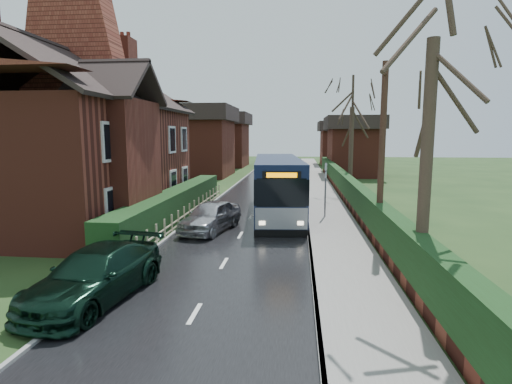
# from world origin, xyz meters

# --- Properties ---
(ground) EXTENTS (140.00, 140.00, 0.00)m
(ground) POSITION_xyz_m (0.00, 0.00, 0.00)
(ground) COLOR #324B20
(ground) RESTS_ON ground
(road) EXTENTS (6.00, 100.00, 0.02)m
(road) POSITION_xyz_m (0.00, 10.00, 0.01)
(road) COLOR black
(road) RESTS_ON ground
(pavement) EXTENTS (2.50, 100.00, 0.14)m
(pavement) POSITION_xyz_m (4.25, 10.00, 0.07)
(pavement) COLOR slate
(pavement) RESTS_ON ground
(kerb_right) EXTENTS (0.12, 100.00, 0.14)m
(kerb_right) POSITION_xyz_m (3.05, 10.00, 0.07)
(kerb_right) COLOR gray
(kerb_right) RESTS_ON ground
(kerb_left) EXTENTS (0.12, 100.00, 0.10)m
(kerb_left) POSITION_xyz_m (-3.05, 10.00, 0.05)
(kerb_left) COLOR gray
(kerb_left) RESTS_ON ground
(front_hedge) EXTENTS (1.20, 16.00, 1.60)m
(front_hedge) POSITION_xyz_m (-3.90, 5.00, 0.80)
(front_hedge) COLOR black
(front_hedge) RESTS_ON ground
(picket_fence) EXTENTS (0.10, 16.00, 0.90)m
(picket_fence) POSITION_xyz_m (-3.15, 5.00, 0.45)
(picket_fence) COLOR tan
(picket_fence) RESTS_ON ground
(right_wall_hedge) EXTENTS (0.60, 50.00, 1.80)m
(right_wall_hedge) POSITION_xyz_m (5.80, 10.00, 1.02)
(right_wall_hedge) COLOR maroon
(right_wall_hedge) RESTS_ON ground
(brick_house) EXTENTS (9.30, 14.60, 10.30)m
(brick_house) POSITION_xyz_m (-8.73, 4.78, 4.38)
(brick_house) COLOR maroon
(brick_house) RESTS_ON ground
(bus) EXTENTS (3.31, 10.70, 3.20)m
(bus) POSITION_xyz_m (1.39, 6.97, 1.59)
(bus) COLOR black
(bus) RESTS_ON ground
(car_silver) EXTENTS (2.65, 4.49, 1.43)m
(car_silver) POSITION_xyz_m (-1.50, 2.71, 0.72)
(car_silver) COLOR silver
(car_silver) RESTS_ON ground
(car_green) EXTENTS (2.63, 5.07, 1.40)m
(car_green) POSITION_xyz_m (-2.90, -5.38, 0.70)
(car_green) COLOR black
(car_green) RESTS_ON ground
(car_distant) EXTENTS (1.98, 4.02, 1.27)m
(car_distant) POSITION_xyz_m (2.00, 39.96, 0.63)
(car_distant) COLOR black
(car_distant) RESTS_ON ground
(bus_stop_sign) EXTENTS (0.15, 0.46, 3.03)m
(bus_stop_sign) POSITION_xyz_m (4.00, 6.00, 1.99)
(bus_stop_sign) COLOR slate
(bus_stop_sign) RESTS_ON ground
(telegraph_pole) EXTENTS (0.29, 0.93, 7.26)m
(telegraph_pole) POSITION_xyz_m (5.80, 0.86, 3.67)
(telegraph_pole) COLOR #321E16
(telegraph_pole) RESTS_ON ground
(tree_right_near) EXTENTS (4.62, 4.62, 9.98)m
(tree_right_near) POSITION_xyz_m (6.00, -4.00, 7.45)
(tree_right_near) COLOR #392B21
(tree_right_near) RESTS_ON ground
(tree_right_far) EXTENTS (4.86, 4.86, 9.38)m
(tree_right_far) POSITION_xyz_m (6.51, 15.74, 7.01)
(tree_right_far) COLOR #32251D
(tree_right_far) RESTS_ON ground
(tree_house_side) EXTENTS (4.58, 4.58, 10.42)m
(tree_house_side) POSITION_xyz_m (-9.46, 10.66, 7.78)
(tree_house_side) COLOR #342A1E
(tree_house_side) RESTS_ON ground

